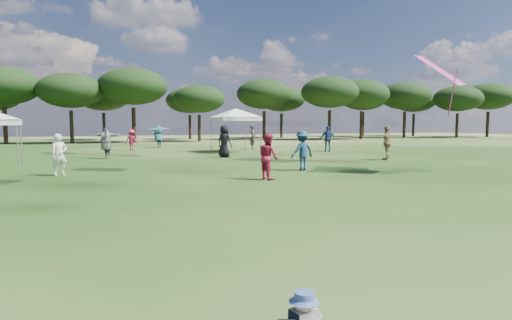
{
  "coord_description": "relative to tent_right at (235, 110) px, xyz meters",
  "views": [
    {
      "loc": [
        -1.94,
        -0.89,
        1.95
      ],
      "look_at": [
        -0.13,
        3.48,
        1.55
      ],
      "focal_mm": 30.0,
      "sensor_mm": 36.0,
      "label": 1
    }
  ],
  "objects": [
    {
      "name": "tree_line",
      "position": [
        -5.63,
        20.54,
        2.58
      ],
      "size": [
        108.78,
        17.63,
        7.77
      ],
      "color": "black",
      "rests_on": "ground"
    },
    {
      "name": "tent_right",
      "position": [
        0.0,
        0.0,
        0.0
      ],
      "size": [
        5.67,
        5.67,
        3.28
      ],
      "rotation": [
        0.0,
        0.0,
        0.04
      ],
      "color": "gray",
      "rests_on": "ground"
    },
    {
      "name": "festival_crowd",
      "position": [
        -7.21,
        -2.57,
        -1.98
      ],
      "size": [
        29.55,
        22.84,
        1.93
      ],
      "color": "#A41B3A",
      "rests_on": "ground"
    }
  ]
}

